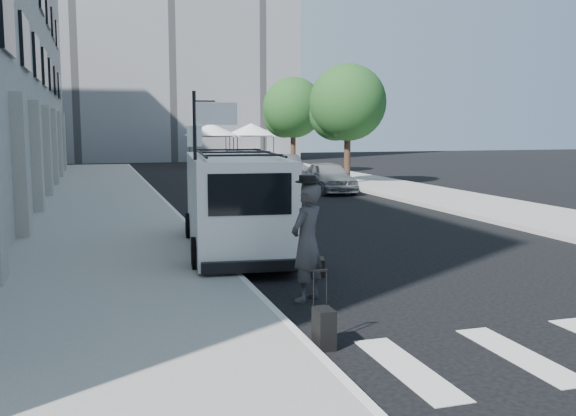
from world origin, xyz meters
TOP-DOWN VIEW (x-y plane):
  - ground at (0.00, 0.00)m, footprint 120.00×120.00m
  - sidewalk_left at (-4.25, 16.00)m, footprint 4.50×48.00m
  - sidewalk_right at (9.00, 20.00)m, footprint 4.00×56.00m
  - building_far at (2.00, 50.00)m, footprint 22.00×12.00m
  - sign_pole at (-2.36, 3.20)m, footprint 1.03×0.07m
  - tree_near at (7.50, 20.15)m, footprint 3.80×3.83m
  - tree_far at (7.50, 29.15)m, footprint 3.80×3.83m
  - tent_left at (4.00, 38.00)m, footprint 4.00×4.00m
  - tent_right at (7.20, 38.50)m, footprint 4.00×4.00m
  - businessman at (-1.18, 0.29)m, footprint 0.88×0.84m
  - briefcase at (-0.31, 2.00)m, footprint 0.24×0.46m
  - suitcase at (-1.72, -2.00)m, footprint 0.24×0.37m
  - cargo_van at (-1.48, 4.71)m, footprint 2.62×6.20m
  - parked_car_a at (5.53, 17.12)m, footprint 1.78×4.16m
  - parked_car_b at (5.00, 22.33)m, footprint 1.76×4.56m
  - parked_car_c at (5.00, 29.90)m, footprint 2.29×5.16m

SIDE VIEW (x-z plane):
  - ground at x=0.00m, z-range 0.00..0.00m
  - sidewalk_left at x=-4.25m, z-range 0.00..0.15m
  - sidewalk_right at x=9.00m, z-range 0.00..0.15m
  - briefcase at x=-0.31m, z-range 0.00..0.34m
  - suitcase at x=-1.72m, z-range -0.24..0.79m
  - parked_car_a at x=5.53m, z-range 0.00..1.40m
  - parked_car_c at x=5.00m, z-range 0.00..1.47m
  - parked_car_b at x=5.00m, z-range 0.00..1.48m
  - businessman at x=-1.18m, z-range 0.00..2.02m
  - cargo_van at x=-1.48m, z-range 0.04..2.32m
  - sign_pole at x=-2.36m, z-range 0.90..4.40m
  - tent_left at x=4.00m, z-range 1.11..4.31m
  - tent_right at x=7.20m, z-range 1.11..4.31m
  - tree_near at x=7.50m, z-range 0.96..6.99m
  - tree_far at x=7.50m, z-range 0.96..6.99m
  - building_far at x=2.00m, z-range 0.00..25.00m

